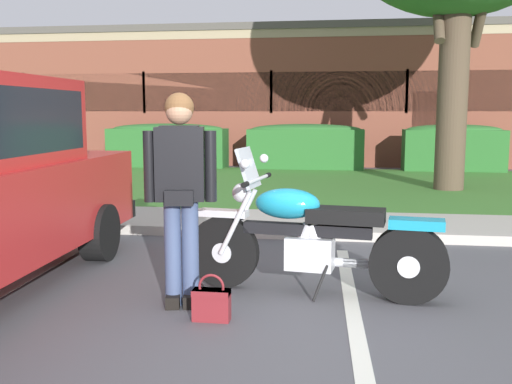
{
  "coord_description": "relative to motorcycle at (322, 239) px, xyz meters",
  "views": [
    {
      "loc": [
        0.39,
        -4.09,
        1.56
      ],
      "look_at": [
        -0.34,
        0.97,
        0.85
      ],
      "focal_mm": 40.8,
      "sensor_mm": 36.0,
      "label": 1
    }
  ],
  "objects": [
    {
      "name": "curb_strip",
      "position": [
        -0.26,
        2.21,
        -0.43
      ],
      "size": [
        60.0,
        0.2,
        0.12
      ],
      "primitive_type": "cube",
      "color": "#ADA89E",
      "rests_on": "ground"
    },
    {
      "name": "concrete_walk",
      "position": [
        -0.26,
        3.06,
        -0.45
      ],
      "size": [
        60.0,
        1.5,
        0.08
      ],
      "primitive_type": "cube",
      "color": "#ADA89E",
      "rests_on": "ground"
    },
    {
      "name": "hedge_center_right",
      "position": [
        3.03,
        10.66,
        0.16
      ],
      "size": [
        2.5,
        0.9,
        1.24
      ],
      "color": "#286028",
      "rests_on": "ground"
    },
    {
      "name": "stall_stripe_1",
      "position": [
        0.27,
        -0.57,
        -0.49
      ],
      "size": [
        0.28,
        4.4,
        0.01
      ],
      "primitive_type": "cube",
      "rotation": [
        0.0,
        0.0,
        0.04
      ],
      "color": "silver",
      "rests_on": "ground"
    },
    {
      "name": "ground_plane",
      "position": [
        -0.26,
        -0.77,
        -0.49
      ],
      "size": [
        140.0,
        140.0,
        0.0
      ],
      "primitive_type": "plane",
      "color": "#4C4C51"
    },
    {
      "name": "hedge_left",
      "position": [
        -4.55,
        10.66,
        0.16
      ],
      "size": [
        3.25,
        0.9,
        1.24
      ],
      "color": "#286028",
      "rests_on": "ground"
    },
    {
      "name": "handbag",
      "position": [
        -0.79,
        -0.75,
        -0.34
      ],
      "size": [
        0.28,
        0.13,
        0.36
      ],
      "color": "maroon",
      "rests_on": "ground"
    },
    {
      "name": "brick_building",
      "position": [
        -1.81,
        16.0,
        1.54
      ],
      "size": [
        22.29,
        8.63,
        4.05
      ],
      "color": "brown",
      "rests_on": "ground"
    },
    {
      "name": "grass_lawn",
      "position": [
        -0.26,
        7.22,
        -0.46
      ],
      "size": [
        60.0,
        6.82,
        0.06
      ],
      "primitive_type": "cube",
      "color": "#3D752D",
      "rests_on": "ground"
    },
    {
      "name": "rider_person",
      "position": [
        -1.11,
        -0.43,
        0.5
      ],
      "size": [
        0.57,
        0.34,
        1.7
      ],
      "color": "black",
      "rests_on": "ground"
    },
    {
      "name": "motorcycle",
      "position": [
        0.0,
        0.0,
        0.0
      ],
      "size": [
        2.24,
        0.82,
        1.26
      ],
      "color": "black",
      "rests_on": "ground"
    },
    {
      "name": "hedge_center_left",
      "position": [
        -0.76,
        10.66,
        0.16
      ],
      "size": [
        3.05,
        0.9,
        1.24
      ],
      "color": "#286028",
      "rests_on": "ground"
    }
  ]
}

